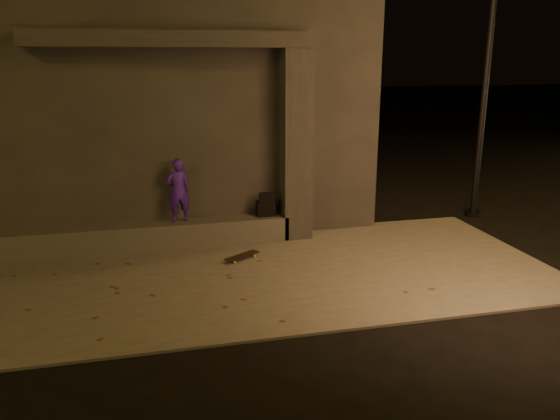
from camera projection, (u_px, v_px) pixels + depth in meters
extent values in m
plane|color=black|center=(243.00, 336.00, 7.03)|extent=(120.00, 120.00, 0.00)
cube|color=#656159|center=(222.00, 277.00, 8.90)|extent=(11.00, 4.40, 0.04)
cube|color=#343230|center=(148.00, 98.00, 12.20)|extent=(9.00, 5.00, 5.20)
cube|color=#55534D|center=(129.00, 236.00, 10.14)|extent=(6.00, 0.55, 0.45)
cube|color=#343230|center=(296.00, 146.00, 10.43)|extent=(0.55, 0.55, 3.60)
cube|color=#343230|center=(174.00, 39.00, 9.47)|extent=(5.00, 0.70, 0.28)
imported|color=#491CB9|center=(178.00, 190.00, 10.13)|extent=(0.48, 0.35, 1.20)
cube|color=black|center=(266.00, 209.00, 10.62)|extent=(0.35, 0.23, 0.29)
cube|color=black|center=(266.00, 196.00, 10.56)|extent=(0.31, 0.04, 0.21)
cube|color=black|center=(242.00, 256.00, 9.59)|extent=(0.68, 0.52, 0.01)
cylinder|color=tan|center=(249.00, 254.00, 9.81)|extent=(0.06, 0.05, 0.05)
cylinder|color=tan|center=(254.00, 256.00, 9.72)|extent=(0.06, 0.05, 0.05)
cylinder|color=tan|center=(230.00, 260.00, 9.49)|extent=(0.06, 0.05, 0.05)
cylinder|color=tan|center=(235.00, 262.00, 9.40)|extent=(0.06, 0.05, 0.05)
cube|color=#99999E|center=(252.00, 253.00, 9.75)|extent=(0.11, 0.14, 0.01)
cube|color=#99999E|center=(232.00, 260.00, 9.43)|extent=(0.11, 0.14, 0.01)
cylinder|color=black|center=(490.00, 36.00, 11.39)|extent=(0.14, 0.14, 7.83)
cylinder|color=black|center=(473.00, 213.00, 12.43)|extent=(0.36, 0.36, 0.10)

